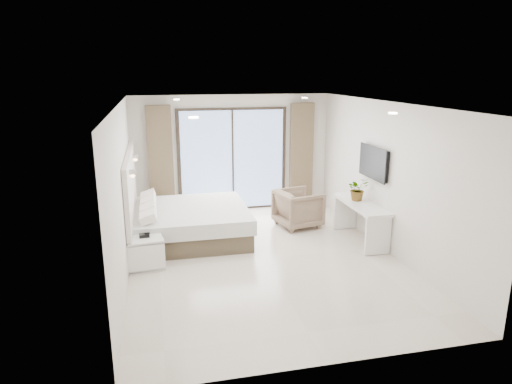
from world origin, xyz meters
TOP-DOWN VIEW (x-y plane):
  - ground at (0.00, 0.00)m, footprint 6.20×6.20m
  - room_shell at (-0.20, 0.89)m, footprint 4.62×6.22m
  - bed at (-1.19, 1.30)m, footprint 2.24×2.13m
  - nightstand at (-2.02, 0.05)m, footprint 0.64×0.55m
  - phone at (-2.02, 0.10)m, footprint 0.18×0.14m
  - console_desk at (2.04, 0.44)m, footprint 0.50×1.61m
  - plant at (2.04, 0.64)m, footprint 0.48×0.52m
  - armchair at (1.14, 1.54)m, footprint 0.95×0.99m

SIDE VIEW (x-z plane):
  - ground at x=0.00m, z-range 0.00..0.00m
  - nightstand at x=-2.02m, z-range 0.00..0.53m
  - bed at x=-1.19m, z-range -0.06..0.71m
  - armchair at x=1.14m, z-range 0.00..0.87m
  - console_desk at x=2.04m, z-range 0.18..0.95m
  - phone at x=-2.02m, z-range 0.54..0.59m
  - plant at x=2.04m, z-range 0.77..1.12m
  - room_shell at x=-0.20m, z-range 0.22..2.94m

